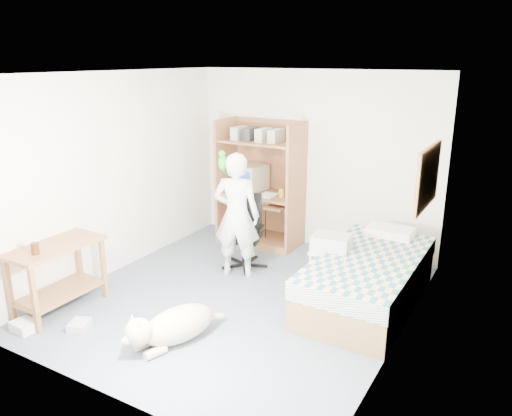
# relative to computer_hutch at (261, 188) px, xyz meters

# --- Properties ---
(floor) EXTENTS (4.00, 4.00, 0.00)m
(floor) POSITION_rel_computer_hutch_xyz_m (0.70, -1.74, -0.82)
(floor) COLOR #4B5866
(floor) RESTS_ON ground
(wall_back) EXTENTS (3.60, 0.02, 2.50)m
(wall_back) POSITION_rel_computer_hutch_xyz_m (0.70, 0.26, 0.43)
(wall_back) COLOR silver
(wall_back) RESTS_ON floor
(wall_right) EXTENTS (0.02, 4.00, 2.50)m
(wall_right) POSITION_rel_computer_hutch_xyz_m (2.50, -1.74, 0.43)
(wall_right) COLOR silver
(wall_right) RESTS_ON floor
(wall_left) EXTENTS (0.02, 4.00, 2.50)m
(wall_left) POSITION_rel_computer_hutch_xyz_m (-1.10, -1.74, 0.43)
(wall_left) COLOR silver
(wall_left) RESTS_ON floor
(ceiling) EXTENTS (3.60, 4.00, 0.02)m
(ceiling) POSITION_rel_computer_hutch_xyz_m (0.70, -1.74, 1.68)
(ceiling) COLOR white
(ceiling) RESTS_ON wall_back
(computer_hutch) EXTENTS (1.20, 0.63, 1.80)m
(computer_hutch) POSITION_rel_computer_hutch_xyz_m (0.00, 0.00, 0.00)
(computer_hutch) COLOR brown
(computer_hutch) RESTS_ON floor
(bed) EXTENTS (1.02, 2.02, 0.66)m
(bed) POSITION_rel_computer_hutch_xyz_m (2.00, -1.12, -0.53)
(bed) COLOR brown
(bed) RESTS_ON floor
(side_desk) EXTENTS (0.50, 1.00, 0.75)m
(side_desk) POSITION_rel_computer_hutch_xyz_m (-0.85, -2.94, -0.33)
(side_desk) COLOR brown
(side_desk) RESTS_ON floor
(corkboard) EXTENTS (0.04, 0.94, 0.66)m
(corkboard) POSITION_rel_computer_hutch_xyz_m (2.47, -0.84, 0.63)
(corkboard) COLOR #9C7046
(corkboard) RESTS_ON wall_right
(office_chair) EXTENTS (0.54, 0.54, 0.95)m
(office_chair) POSITION_rel_computer_hutch_xyz_m (0.27, -0.91, -0.48)
(office_chair) COLOR black
(office_chair) RESTS_ON floor
(person) EXTENTS (0.66, 0.53, 1.58)m
(person) POSITION_rel_computer_hutch_xyz_m (0.34, -1.21, -0.03)
(person) COLOR silver
(person) RESTS_ON floor
(parrot) EXTENTS (0.12, 0.20, 0.32)m
(parrot) POSITION_rel_computer_hutch_xyz_m (0.14, -1.20, 0.62)
(parrot) COLOR #148F23
(parrot) RESTS_ON person
(dog) EXTENTS (0.60, 1.09, 0.42)m
(dog) POSITION_rel_computer_hutch_xyz_m (0.64, -2.85, -0.64)
(dog) COLOR tan
(dog) RESTS_ON floor
(printer_cart) EXTENTS (0.49, 0.41, 0.54)m
(printer_cart) POSITION_rel_computer_hutch_xyz_m (1.54, -1.09, -0.47)
(printer_cart) COLOR silver
(printer_cart) RESTS_ON floor
(printer) EXTENTS (0.46, 0.37, 0.18)m
(printer) POSITION_rel_computer_hutch_xyz_m (1.54, -1.09, -0.19)
(printer) COLOR #ADADA8
(printer) RESTS_ON printer_cart
(crt_monitor) EXTENTS (0.45, 0.46, 0.37)m
(crt_monitor) POSITION_rel_computer_hutch_xyz_m (-0.19, 0.01, 0.14)
(crt_monitor) COLOR beige
(crt_monitor) RESTS_ON computer_hutch
(keyboard) EXTENTS (0.46, 0.18, 0.03)m
(keyboard) POSITION_rel_computer_hutch_xyz_m (0.03, -0.16, -0.15)
(keyboard) COLOR beige
(keyboard) RESTS_ON computer_hutch
(pencil_cup) EXTENTS (0.08, 0.08, 0.12)m
(pencil_cup) POSITION_rel_computer_hutch_xyz_m (0.38, -0.09, -0.00)
(pencil_cup) COLOR gold
(pencil_cup) RESTS_ON computer_hutch
(drink_glass) EXTENTS (0.08, 0.08, 0.12)m
(drink_glass) POSITION_rel_computer_hutch_xyz_m (-0.80, -3.20, -0.01)
(drink_glass) COLOR #3A1B09
(drink_glass) RESTS_ON side_desk
(floor_box_a) EXTENTS (0.26, 0.22, 0.10)m
(floor_box_a) POSITION_rel_computer_hutch_xyz_m (-0.80, -3.44, -0.77)
(floor_box_a) COLOR silver
(floor_box_a) RESTS_ON floor
(floor_box_b) EXTENTS (0.25, 0.27, 0.08)m
(floor_box_b) POSITION_rel_computer_hutch_xyz_m (-0.35, -3.14, -0.78)
(floor_box_b) COLOR #B1B1AC
(floor_box_b) RESTS_ON floor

